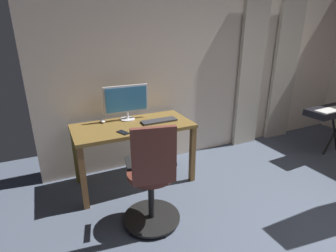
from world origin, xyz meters
name	(u,v)px	position (x,y,z in m)	size (l,w,h in m)	color
back_room_partition	(220,57)	(0.00, -2.66, 1.40)	(5.13, 0.10, 2.80)	beige
curtain_left_panel	(285,68)	(-1.23, -2.55, 1.19)	(0.49, 0.06, 2.37)	beige
curtain_right_panel	(251,71)	(-0.51, -2.55, 1.19)	(0.44, 0.06, 2.37)	beige
desk	(133,133)	(1.51, -2.18, 0.65)	(1.37, 0.65, 0.75)	brown
office_chair	(152,181)	(1.61, -1.35, 0.49)	(0.56, 0.56, 1.06)	black
computer_monitor	(126,101)	(1.51, -2.39, 0.99)	(0.54, 0.18, 0.42)	silver
computer_keyboard	(159,121)	(1.19, -2.14, 0.76)	(0.43, 0.14, 0.02)	#333338
computer_mouse	(103,121)	(1.81, -2.40, 0.77)	(0.06, 0.10, 0.04)	white
cell_phone_face_up	(123,132)	(1.68, -1.98, 0.76)	(0.07, 0.14, 0.01)	black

